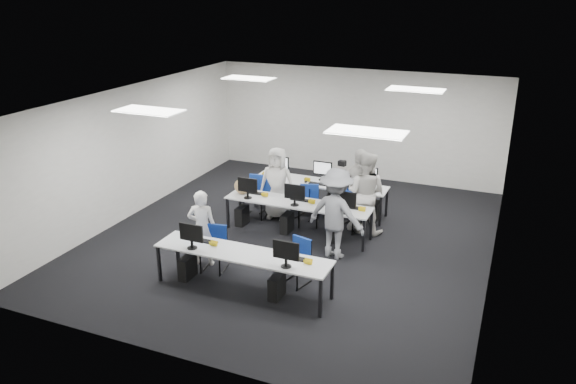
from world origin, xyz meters
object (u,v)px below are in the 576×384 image
at_px(chair_3, 309,213).
at_px(student_3, 358,189).
at_px(chair_4, 349,216).
at_px(chair_6, 307,207).
at_px(chair_0, 214,257).
at_px(chair_7, 351,215).
at_px(student_0, 202,228).
at_px(desk_mid, 298,205).
at_px(student_2, 277,183).
at_px(photographer, 336,214).
at_px(student_1, 365,192).
at_px(desk_front, 242,255).
at_px(chair_5, 271,202).
at_px(chair_1, 296,270).
at_px(chair_2, 256,204).

bearing_deg(chair_3, student_3, -4.08).
height_order(chair_4, chair_6, chair_4).
height_order(chair_0, student_3, student_3).
xyz_separation_m(chair_7, student_0, (-2.13, -2.80, 0.47)).
xyz_separation_m(desk_mid, student_2, (-0.78, 0.69, 0.16)).
relative_size(student_2, photographer, 0.91).
distance_m(desk_mid, chair_6, 1.02).
relative_size(desk_mid, chair_0, 3.72).
height_order(chair_7, student_1, student_1).
height_order(chair_0, chair_7, chair_7).
relative_size(desk_mid, student_2, 1.91).
xyz_separation_m(desk_front, student_0, (-1.16, 0.59, 0.08)).
bearing_deg(desk_mid, photographer, -33.47).
bearing_deg(student_2, chair_5, 135.43).
height_order(desk_mid, student_2, student_2).
height_order(student_0, student_1, student_1).
distance_m(chair_6, student_2, 0.89).
bearing_deg(desk_front, photographer, 60.05).
height_order(chair_3, student_3, student_3).
bearing_deg(student_0, desk_mid, -136.24).
bearing_deg(chair_7, student_3, 26.23).
bearing_deg(chair_1, student_1, 94.47).
distance_m(desk_front, chair_5, 3.64).
xyz_separation_m(desk_mid, chair_5, (-1.02, 0.87, -0.40)).
xyz_separation_m(desk_front, photographer, (1.08, 1.88, 0.24)).
height_order(chair_1, chair_2, chair_2).
height_order(student_3, photographer, photographer).
relative_size(chair_7, student_3, 0.51).
bearing_deg(chair_4, student_2, -170.01).
bearing_deg(desk_mid, student_0, -120.02).
relative_size(chair_1, chair_3, 0.95).
bearing_deg(chair_6, student_3, 6.24).
distance_m(chair_0, chair_5, 3.01).
distance_m(student_1, photographer, 1.43).
distance_m(desk_mid, student_2, 1.05).
height_order(desk_front, chair_0, chair_0).
relative_size(desk_mid, chair_6, 3.90).
bearing_deg(student_3, desk_mid, -145.61).
bearing_deg(chair_0, student_1, 45.16).
relative_size(chair_1, chair_2, 0.89).
distance_m(chair_3, chair_7, 0.96).
height_order(desk_front, chair_3, chair_3).
xyz_separation_m(chair_1, chair_6, (-0.92, 2.93, -0.01)).
xyz_separation_m(student_0, student_3, (2.26, 2.81, 0.15)).
bearing_deg(chair_1, chair_4, 101.39).
xyz_separation_m(chair_5, photographer, (2.11, -1.59, 0.64)).
height_order(chair_0, chair_1, chair_0).
distance_m(student_1, student_3, 0.22).
distance_m(chair_5, student_3, 2.22).
xyz_separation_m(chair_0, chair_4, (1.80, 2.81, 0.04)).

